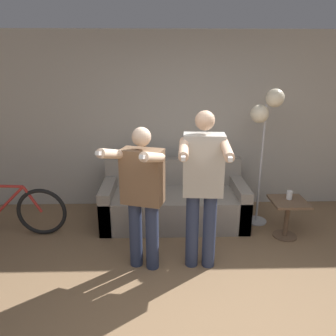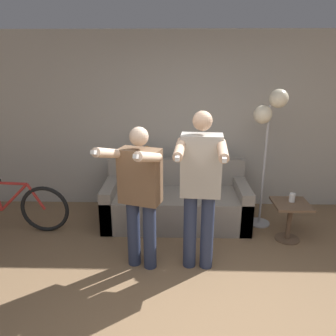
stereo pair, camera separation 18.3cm
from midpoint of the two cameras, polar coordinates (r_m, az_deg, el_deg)
name	(u,v)px [view 1 (the left image)]	position (r m, az deg, el deg)	size (l,w,h in m)	color
wall_back	(189,122)	(4.95, 2.62, 7.92)	(10.00, 0.05, 2.60)	#B7B2A8
couch	(174,203)	(4.61, -0.09, -6.13)	(1.96, 0.85, 0.84)	gray
person_left	(142,191)	(3.38, -6.10, -4.01)	(0.62, 0.75, 1.56)	#2D3856
person_right	(202,183)	(3.36, 4.47, -2.58)	(0.52, 0.70, 1.72)	#2D3856
cat	(137,153)	(4.71, -6.47, 2.60)	(0.41, 0.12, 0.19)	tan
floor_lamp	(266,117)	(4.41, 15.58, 8.61)	(0.41, 0.29, 1.85)	#B2B2B7
side_table	(288,211)	(4.43, 19.01, -7.10)	(0.43, 0.43, 0.51)	brown
cup	(289,195)	(4.39, 19.28, -4.49)	(0.07, 0.07, 0.11)	white
bicycle	(5,211)	(4.77, -27.49, -6.69)	(1.57, 0.07, 0.73)	black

